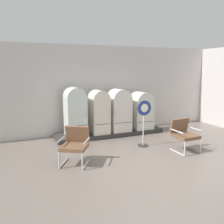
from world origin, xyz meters
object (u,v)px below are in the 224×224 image
armchair_right (184,133)px  armchair_left (75,143)px  refrigerator_1 (99,110)px  refrigerator_3 (142,110)px  refrigerator_2 (119,109)px  sign_stand (144,124)px  refrigerator_0 (75,110)px

armchair_right → armchair_left: bearing=174.5°
refrigerator_1 → refrigerator_3: 1.68m
refrigerator_2 → refrigerator_3: refrigerator_2 is taller
armchair_left → refrigerator_3: bearing=33.3°
refrigerator_1 → sign_stand: (0.90, -1.47, -0.25)m
refrigerator_0 → armchair_right: bearing=-41.7°
armchair_right → refrigerator_1: bearing=127.4°
refrigerator_1 → armchair_right: size_ratio=1.61×
refrigerator_0 → refrigerator_3: size_ratio=1.18×
refrigerator_1 → armchair_left: (-1.37, -1.99, -0.41)m
sign_stand → refrigerator_0: bearing=139.5°
refrigerator_2 → refrigerator_0: bearing=180.0°
refrigerator_1 → armchair_right: refrigerator_1 is taller
armchair_right → refrigerator_3: bearing=91.8°
refrigerator_2 → sign_stand: bearing=-84.7°
refrigerator_1 → refrigerator_3: (1.68, 0.01, -0.08)m
refrigerator_3 → sign_stand: (-0.78, -1.48, -0.16)m
refrigerator_3 → armchair_right: size_ratio=1.47×
refrigerator_3 → sign_stand: size_ratio=0.96×
refrigerator_3 → armchair_left: (-3.04, -2.00, -0.33)m
armchair_right → refrigerator_2: bearing=113.2°
refrigerator_2 → armchair_left: 2.95m
refrigerator_3 → armchair_left: 3.66m
refrigerator_1 → sign_stand: bearing=-58.5°
armchair_left → armchair_right: same height
refrigerator_0 → armchair_right: size_ratio=1.74×
refrigerator_0 → sign_stand: (1.73, -1.48, -0.31)m
armchair_left → sign_stand: bearing=12.9°
refrigerator_2 → armchair_right: size_ratio=1.62×
refrigerator_2 → refrigerator_1: bearing=-179.5°
refrigerator_2 → armchair_right: refrigerator_2 is taller
refrigerator_3 → armchair_right: bearing=-88.2°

